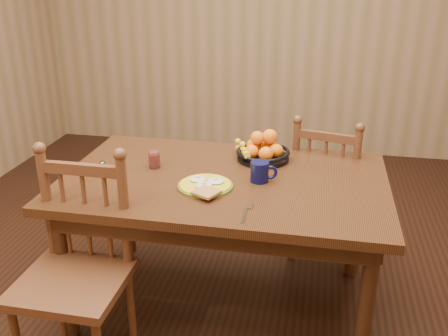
% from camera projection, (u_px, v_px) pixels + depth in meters
% --- Properties ---
extents(room, '(4.52, 5.02, 2.72)m').
position_uv_depth(room, '(224.00, 56.00, 2.25)').
color(room, black).
rests_on(room, ground).
extents(dining_table, '(1.60, 1.00, 0.75)m').
position_uv_depth(dining_table, '(224.00, 193.00, 2.51)').
color(dining_table, black).
rests_on(dining_table, ground).
extents(chair_far, '(0.50, 0.48, 0.92)m').
position_uv_depth(chair_far, '(327.00, 192.00, 3.02)').
color(chair_far, '#462515').
rests_on(chair_far, ground).
extents(chair_near, '(0.45, 0.44, 1.00)m').
position_uv_depth(chair_near, '(76.00, 273.00, 2.18)').
color(chair_near, '#462515').
rests_on(chair_near, ground).
extents(breakfast_plate, '(0.26, 0.31, 0.04)m').
position_uv_depth(breakfast_plate, '(205.00, 185.00, 2.36)').
color(breakfast_plate, '#59601E').
rests_on(breakfast_plate, dining_table).
extents(fork, '(0.03, 0.18, 0.00)m').
position_uv_depth(fork, '(246.00, 212.00, 2.13)').
color(fork, silver).
rests_on(fork, dining_table).
extents(spoon, '(0.04, 0.16, 0.01)m').
position_uv_depth(spoon, '(101.00, 164.00, 2.63)').
color(spoon, silver).
rests_on(spoon, dining_table).
extents(coffee_mug, '(0.13, 0.09, 0.10)m').
position_uv_depth(coffee_mug, '(260.00, 172.00, 2.42)').
color(coffee_mug, '#090A32').
rests_on(coffee_mug, dining_table).
extents(juice_glass, '(0.06, 0.06, 0.09)m').
position_uv_depth(juice_glass, '(154.00, 160.00, 2.58)').
color(juice_glass, silver).
rests_on(juice_glass, dining_table).
extents(fruit_bowl, '(0.32, 0.29, 0.17)m').
position_uv_depth(fruit_bowl, '(262.00, 150.00, 2.68)').
color(fruit_bowl, black).
rests_on(fruit_bowl, dining_table).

